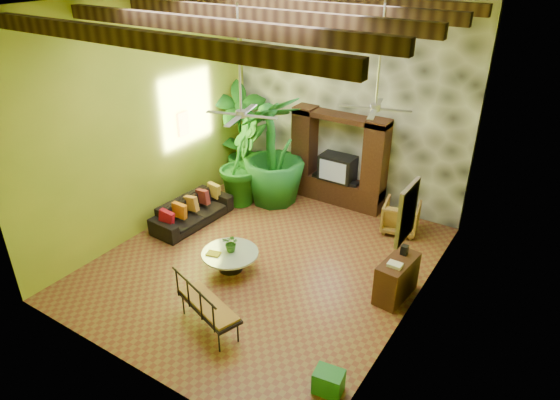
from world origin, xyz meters
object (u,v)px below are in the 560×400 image
Objects in this scene: entertainment_center at (338,166)px; sofa at (192,211)px; ceiling_fan_back at (376,96)px; tall_plant_a at (241,136)px; ceiling_fan_front at (241,102)px; iron_bench at (205,304)px; side_console at (397,278)px; coffee_table at (230,258)px; tall_plant_b at (240,162)px; wicker_armchair at (401,217)px; green_bin at (329,382)px; tall_plant_c at (274,151)px.

entertainment_center reaches higher than sofa.
ceiling_fan_back is 4.89m from tall_plant_a.
sofa is at bearing 160.23° from ceiling_fan_front.
ceiling_fan_front is 3.83m from sofa.
iron_bench reaches higher than side_console.
side_console reaches higher than sofa.
tall_plant_b is at bearing 122.53° from coffee_table.
wicker_armchair reaches higher than green_bin.
tall_plant_b is at bearing 138.47° from green_bin.
sofa is 5.61m from green_bin.
tall_plant_b is at bearing -55.07° from tall_plant_a.
tall_plant_c is (-1.13, 2.69, -2.05)m from ceiling_fan_front.
tall_plant_c is (1.27, -0.39, -0.00)m from tall_plant_a.
coffee_table is at bearing -156.83° from side_console.
side_console is (3.07, 0.98, 0.13)m from coffee_table.
side_console reaches higher than coffee_table.
entertainment_center is 2.45× the size of side_console.
ceiling_fan_front is 1.90× the size of side_console.
coffee_table is 2.67× the size of green_bin.
tall_plant_c is 6.17m from green_bin.
iron_bench is at bearing -70.01° from tall_plant_c.
side_console is 2.32× the size of green_bin.
entertainment_center is 4.30m from ceiling_fan_front.
sofa is at bearing -116.84° from tall_plant_c.
tall_plant_b reaches higher than green_bin.
ceiling_fan_front reaches higher than green_bin.
tall_plant_c reaches higher than sofa.
entertainment_center is 2.66m from tall_plant_a.
tall_plant_c is (-1.33, -0.84, 0.39)m from entertainment_center.
iron_bench is (2.33, -4.09, -0.53)m from tall_plant_b.
entertainment_center is 5.41m from iron_bench.
tall_plant_a is at bearing -11.67° from wicker_armchair.
wicker_armchair is at bearing 11.21° from tall_plant_b.
tall_plant_c is 4.90m from iron_bench.
ceiling_fan_front reaches higher than iron_bench.
coffee_table is 1.80m from iron_bench.
tall_plant_a reaches higher than side_console.
ceiling_fan_front is 4.40m from tall_plant_a.
ceiling_fan_back is 4.17m from coffee_table.
wicker_armchair is 0.36× the size of tall_plant_b.
coffee_table reaches higher than green_bin.
sofa is 4.96m from side_console.
tall_plant_b is 0.79× the size of tall_plant_c.
coffee_table is (0.90, -2.93, -1.10)m from tall_plant_c.
entertainment_center is 2.39m from tall_plant_b.
ceiling_fan_front is at bearing 124.41° from iron_bench.
ceiling_fan_front is 0.92× the size of sofa.
tall_plant_b reaches higher than wicker_armchair.
entertainment_center is at bearing 116.08° from green_bin.
green_bin is at bearing 88.23° from wicker_armchair.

